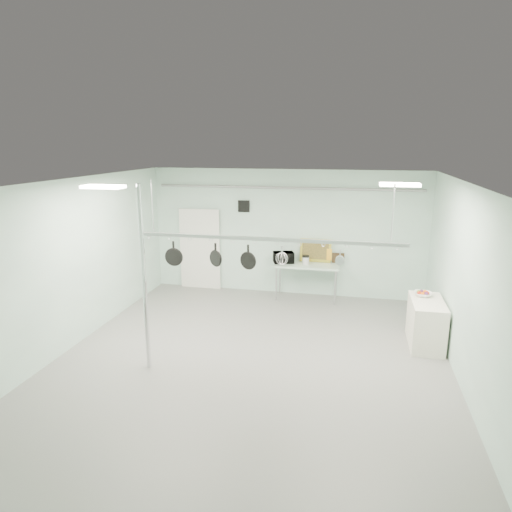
% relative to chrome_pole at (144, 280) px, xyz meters
% --- Properties ---
extents(floor, '(8.00, 8.00, 0.00)m').
position_rel_chrome_pole_xyz_m(floor, '(1.70, 0.60, -1.60)').
color(floor, gray).
rests_on(floor, ground).
extents(ceiling, '(7.00, 8.00, 0.02)m').
position_rel_chrome_pole_xyz_m(ceiling, '(1.70, 0.60, 1.59)').
color(ceiling, silver).
rests_on(ceiling, back_wall).
extents(back_wall, '(7.00, 0.02, 3.20)m').
position_rel_chrome_pole_xyz_m(back_wall, '(1.70, 4.59, 0.00)').
color(back_wall, silver).
rests_on(back_wall, floor).
extents(right_wall, '(0.02, 8.00, 3.20)m').
position_rel_chrome_pole_xyz_m(right_wall, '(5.19, 0.60, 0.00)').
color(right_wall, silver).
rests_on(right_wall, floor).
extents(door, '(1.10, 0.10, 2.20)m').
position_rel_chrome_pole_xyz_m(door, '(-0.60, 4.54, -0.55)').
color(door, silver).
rests_on(door, floor).
extents(wall_vent, '(0.30, 0.04, 0.30)m').
position_rel_chrome_pole_xyz_m(wall_vent, '(0.60, 4.57, 0.65)').
color(wall_vent, black).
rests_on(wall_vent, back_wall).
extents(conduit_pipe, '(6.60, 0.07, 0.07)m').
position_rel_chrome_pole_xyz_m(conduit_pipe, '(1.70, 4.50, 1.15)').
color(conduit_pipe, gray).
rests_on(conduit_pipe, back_wall).
extents(chrome_pole, '(0.08, 0.08, 3.20)m').
position_rel_chrome_pole_xyz_m(chrome_pole, '(0.00, 0.00, 0.00)').
color(chrome_pole, silver).
rests_on(chrome_pole, floor).
extents(prep_table, '(1.60, 0.70, 0.91)m').
position_rel_chrome_pole_xyz_m(prep_table, '(2.30, 4.20, -0.77)').
color(prep_table, '#B3D3BC').
rests_on(prep_table, floor).
extents(side_cabinet, '(0.60, 1.20, 0.90)m').
position_rel_chrome_pole_xyz_m(side_cabinet, '(4.85, 2.00, -1.15)').
color(side_cabinet, white).
rests_on(side_cabinet, floor).
extents(pot_rack, '(4.80, 0.06, 1.00)m').
position_rel_chrome_pole_xyz_m(pot_rack, '(1.90, 0.90, 0.63)').
color(pot_rack, '#B7B7BC').
rests_on(pot_rack, ceiling).
extents(light_panel_left, '(0.65, 0.30, 0.05)m').
position_rel_chrome_pole_xyz_m(light_panel_left, '(-0.50, -0.20, 1.56)').
color(light_panel_left, white).
rests_on(light_panel_left, ceiling).
extents(light_panel_right, '(0.65, 0.30, 0.05)m').
position_rel_chrome_pole_xyz_m(light_panel_right, '(4.10, 1.20, 1.56)').
color(light_panel_right, white).
rests_on(light_panel_right, ceiling).
extents(microwave, '(0.58, 0.48, 0.27)m').
position_rel_chrome_pole_xyz_m(microwave, '(1.71, 4.21, -0.56)').
color(microwave, black).
rests_on(microwave, prep_table).
extents(coffee_canister, '(0.19, 0.19, 0.19)m').
position_rel_chrome_pole_xyz_m(coffee_canister, '(2.27, 4.18, -0.60)').
color(coffee_canister, silver).
rests_on(coffee_canister, prep_table).
extents(painting_large, '(0.78, 0.16, 0.58)m').
position_rel_chrome_pole_xyz_m(painting_large, '(2.47, 4.50, -0.41)').
color(painting_large, gold).
rests_on(painting_large, prep_table).
extents(painting_small, '(0.30, 0.09, 0.25)m').
position_rel_chrome_pole_xyz_m(painting_small, '(3.04, 4.50, -0.57)').
color(painting_small, black).
rests_on(painting_small, prep_table).
extents(fruit_bowl, '(0.37, 0.37, 0.08)m').
position_rel_chrome_pole_xyz_m(fruit_bowl, '(4.78, 2.28, -0.66)').
color(fruit_bowl, white).
rests_on(fruit_bowl, side_cabinet).
extents(skillet_left, '(0.34, 0.07, 0.45)m').
position_rel_chrome_pole_xyz_m(skillet_left, '(0.17, 0.90, 0.26)').
color(skillet_left, black).
rests_on(skillet_left, pot_rack).
extents(skillet_mid, '(0.29, 0.21, 0.42)m').
position_rel_chrome_pole_xyz_m(skillet_mid, '(0.98, 0.90, 0.27)').
color(skillet_mid, black).
rests_on(skillet_mid, pot_rack).
extents(skillet_right, '(0.33, 0.16, 0.45)m').
position_rel_chrome_pole_xyz_m(skillet_right, '(1.58, 0.90, 0.26)').
color(skillet_right, black).
rests_on(skillet_right, pot_rack).
extents(whisk, '(0.26, 0.26, 0.35)m').
position_rel_chrome_pole_xyz_m(whisk, '(2.19, 0.90, 0.31)').
color(whisk, '#B2B2B6').
rests_on(whisk, pot_rack).
extents(grater, '(0.09, 0.02, 0.21)m').
position_rel_chrome_pole_xyz_m(grater, '(3.01, 0.90, 0.38)').
color(grater, gold).
rests_on(grater, pot_rack).
extents(saucepan, '(0.17, 0.12, 0.28)m').
position_rel_chrome_pole_xyz_m(saucepan, '(3.19, 0.90, 0.35)').
color(saucepan, '#B7B8BC').
rests_on(saucepan, pot_rack).
extents(fruit_cluster, '(0.24, 0.24, 0.09)m').
position_rel_chrome_pole_xyz_m(fruit_cluster, '(4.78, 2.28, -0.62)').
color(fruit_cluster, '#B62210').
rests_on(fruit_cluster, fruit_bowl).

